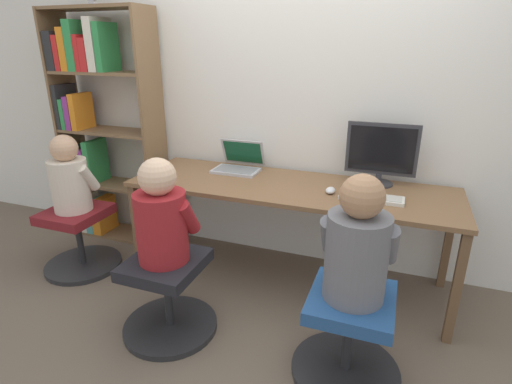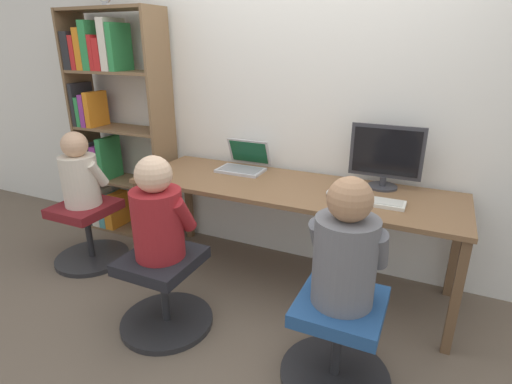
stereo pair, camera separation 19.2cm
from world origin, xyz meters
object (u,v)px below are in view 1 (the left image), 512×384
laptop (238,164)px  office_chair_left (348,336)px  bookshelf (95,127)px  person_near_shelf (69,178)px  keyboard (371,198)px  person_at_monitor (357,246)px  desktop_monitor (381,154)px  office_chair_right (168,295)px  person_at_laptop (161,217)px  office_chair_side (79,239)px

laptop → office_chair_left: size_ratio=0.60×
bookshelf → person_near_shelf: 0.65m
keyboard → laptop: bearing=164.6°
laptop → person_at_monitor: bearing=-43.5°
keyboard → bookshelf: bearing=173.5°
desktop_monitor → office_chair_right: (-1.08, -1.00, -0.71)m
person_at_laptop → person_at_monitor: bearing=0.8°
office_chair_right → person_at_laptop: 0.51m
bookshelf → person_near_shelf: bookshelf is taller
laptop → person_near_shelf: size_ratio=0.60×
keyboard → bookshelf: bookshelf is taller
person_at_monitor → bookshelf: 2.50m
office_chair_left → person_at_monitor: size_ratio=0.91×
office_chair_right → bookshelf: (-1.24, 0.95, 0.74)m
person_at_monitor → office_chair_side: (-2.09, 0.38, -0.52)m
bookshelf → person_near_shelf: (0.21, -0.56, -0.25)m
office_chair_right → office_chair_left: bearing=0.8°
laptop → person_near_shelf: 1.23m
laptop → keyboard: laptop is taller
keyboard → office_chair_left: (-0.00, -0.68, -0.51)m
keyboard → office_chair_right: keyboard is taller
keyboard → office_chair_side: 2.18m
office_chair_left → bookshelf: bookshelf is taller
laptop → bookshelf: bearing=-179.3°
office_chair_right → person_at_laptop: size_ratio=0.94×
laptop → keyboard: bearing=-15.4°
laptop → person_at_monitor: size_ratio=0.55×
laptop → office_chair_left: (1.00, -0.96, -0.55)m
person_at_monitor → person_at_laptop: person_at_monitor is taller
desktop_monitor → office_chair_left: bearing=-91.1°
office_chair_left → person_at_laptop: (-1.06, -0.01, 0.51)m
desktop_monitor → office_chair_side: size_ratio=0.82×
person_near_shelf → person_at_monitor: bearing=-10.3°
laptop → bookshelf: bookshelf is taller
office_chair_left → bookshelf: (-2.30, 0.94, 0.74)m
office_chair_left → person_at_laptop: 1.18m
person_at_monitor → person_near_shelf: size_ratio=1.11×
office_chair_side → person_near_shelf: bearing=90.0°
office_chair_right → office_chair_side: same height
person_at_monitor → office_chair_side: 2.19m
person_at_monitor → office_chair_left: bearing=-90.0°
keyboard → person_at_laptop: person_at_laptop is taller
person_at_monitor → person_near_shelf: (-2.09, 0.38, -0.03)m
laptop → office_chair_right: size_ratio=0.60×
keyboard → office_chair_left: 0.85m
office_chair_left → person_at_laptop: bearing=-179.4°
office_chair_left → desktop_monitor: bearing=88.9°
desktop_monitor → person_near_shelf: desktop_monitor is taller
keyboard → office_chair_left: size_ratio=0.68×
office_chair_left → person_at_laptop: person_at_laptop is taller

